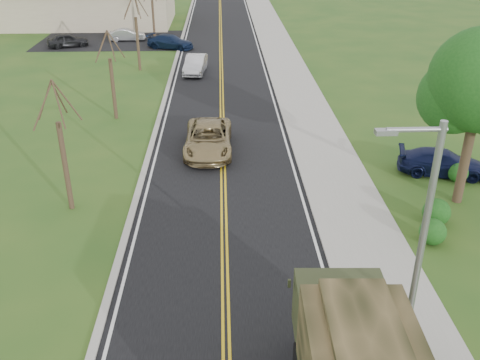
{
  "coord_description": "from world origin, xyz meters",
  "views": [
    {
      "loc": [
        -0.03,
        -11.69,
        12.22
      ],
      "look_at": [
        0.72,
        9.01,
        1.8
      ],
      "focal_mm": 40.0,
      "sensor_mm": 36.0,
      "label": 1
    }
  ],
  "objects_px": {
    "sedan_silver": "(195,64)",
    "utility_box_near": "(408,343)",
    "suv_champagne": "(208,139)",
    "pickup_navy": "(443,163)"
  },
  "relations": [
    {
      "from": "pickup_navy",
      "to": "utility_box_near",
      "type": "xyz_separation_m",
      "value": [
        -5.81,
        -12.53,
        -0.15
      ]
    },
    {
      "from": "suv_champagne",
      "to": "pickup_navy",
      "type": "bearing_deg",
      "value": -14.59
    },
    {
      "from": "suv_champagne",
      "to": "utility_box_near",
      "type": "relative_size",
      "value": 7.05
    },
    {
      "from": "sedan_silver",
      "to": "utility_box_near",
      "type": "distance_m",
      "value": 33.4
    },
    {
      "from": "suv_champagne",
      "to": "sedan_silver",
      "type": "height_order",
      "value": "suv_champagne"
    },
    {
      "from": "suv_champagne",
      "to": "utility_box_near",
      "type": "xyz_separation_m",
      "value": [
        6.32,
        -15.91,
        -0.28
      ]
    },
    {
      "from": "pickup_navy",
      "to": "utility_box_near",
      "type": "height_order",
      "value": "pickup_navy"
    },
    {
      "from": "suv_champagne",
      "to": "utility_box_near",
      "type": "distance_m",
      "value": 17.12
    },
    {
      "from": "suv_champagne",
      "to": "pickup_navy",
      "type": "height_order",
      "value": "suv_champagne"
    },
    {
      "from": "suv_champagne",
      "to": "pickup_navy",
      "type": "distance_m",
      "value": 12.59
    }
  ]
}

